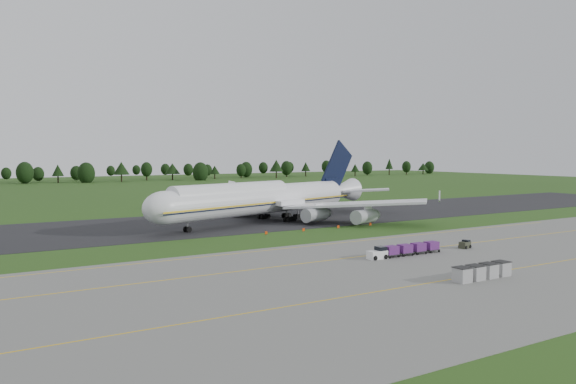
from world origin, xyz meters
TOP-DOWN VIEW (x-y plane):
  - ground at (0.00, 0.00)m, footprint 600.00×600.00m
  - apron at (0.00, -34.00)m, footprint 300.00×52.00m
  - taxiway at (0.00, 28.00)m, footprint 300.00×40.00m
  - apron_markings at (0.00, -26.98)m, footprint 300.00×30.20m
  - tree_line at (-9.20, 221.18)m, footprint 527.48×23.12m
  - aircraft at (6.79, 23.10)m, footprint 67.68×63.26m
  - baggage_train at (4.77, -24.78)m, footprint 13.66×1.75m
  - utility_cart at (18.02, -25.07)m, footprint 2.17×1.57m
  - uld_row at (2.20, -41.76)m, footprint 9.07×1.87m
  - edge_markers at (10.71, 5.96)m, footprint 26.34×0.30m

SIDE VIEW (x-z plane):
  - ground at x=0.00m, z-range 0.00..0.00m
  - apron at x=0.00m, z-range 0.00..0.06m
  - taxiway at x=0.00m, z-range 0.00..0.08m
  - apron_markings at x=0.00m, z-range 0.06..0.07m
  - edge_markers at x=10.71m, z-range -0.03..0.57m
  - utility_cart at x=18.02m, z-range 0.05..1.13m
  - baggage_train at x=4.77m, z-range 0.11..1.79m
  - uld_row at x=2.20m, z-range 0.07..1.92m
  - aircraft at x=6.79m, z-range -4.10..15.02m
  - tree_line at x=-9.20m, z-range 0.04..11.97m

